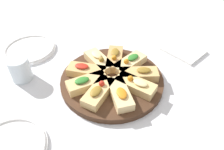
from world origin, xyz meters
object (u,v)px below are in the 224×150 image
Objects in this scene: plate_right at (30,49)px; napkin_stack at (183,50)px; water_glass at (20,69)px; serving_board at (112,80)px; plate_left at (9,149)px.

plate_right is 0.62m from napkin_stack.
water_glass reaches higher than napkin_stack.
serving_board is at bearing -151.51° from plate_right.
serving_board is 0.36m from plate_left.
serving_board is 0.38m from plate_right.
water_glass is at bearing -22.02° from plate_left.
napkin_stack is at bearing -89.53° from serving_board.
serving_board is 1.79× the size of plate_left.
plate_left is at bearing 101.74° from serving_board.
serving_board is at bearing 90.47° from napkin_stack.
serving_board reaches higher than plate_right.
napkin_stack is at bearing -83.71° from plate_left.
water_glass reaches higher than plate_right.
plate_right is at bearing -23.07° from plate_left.
napkin_stack is (-0.18, -0.59, -0.04)m from water_glass.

